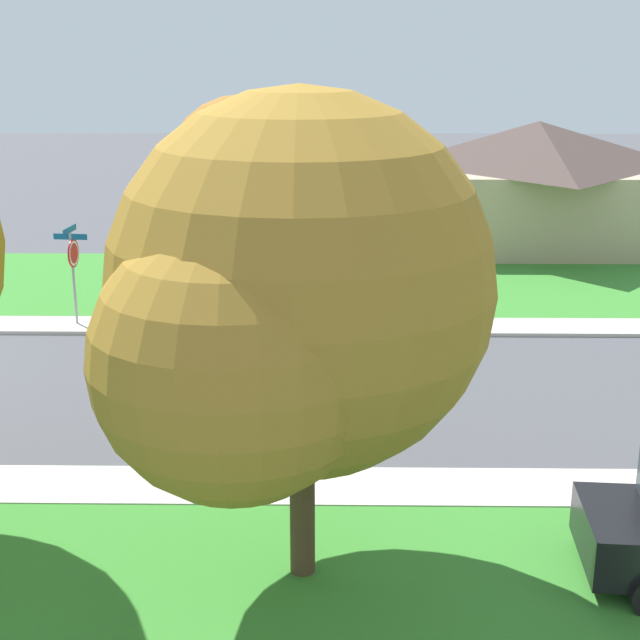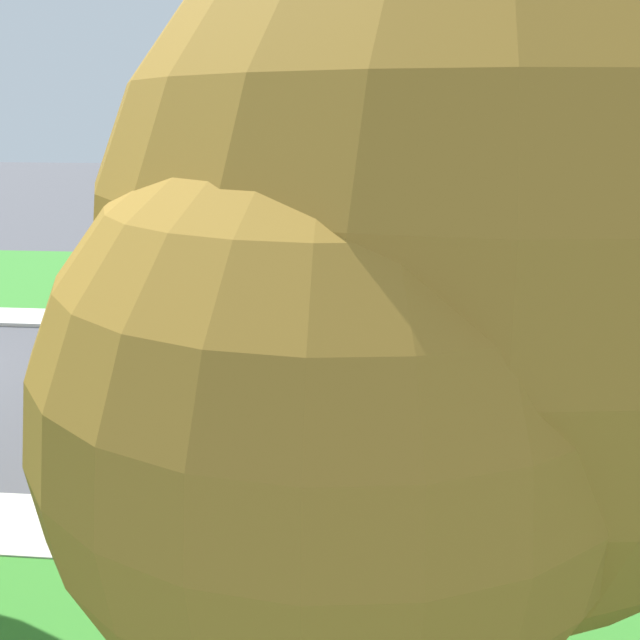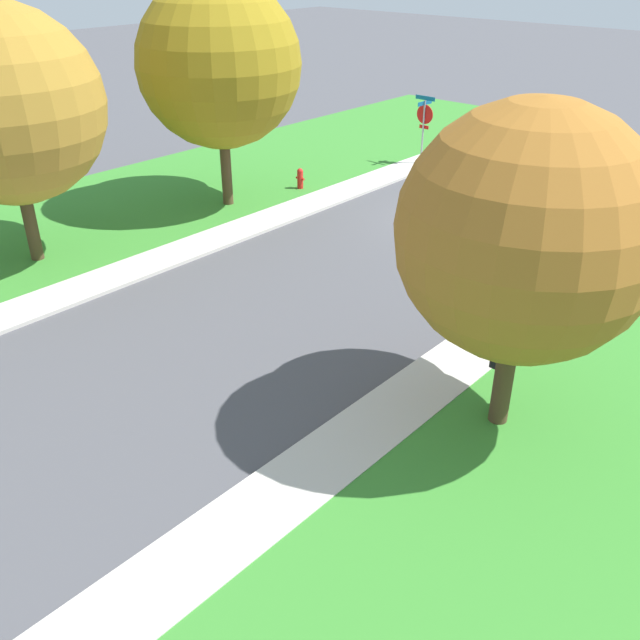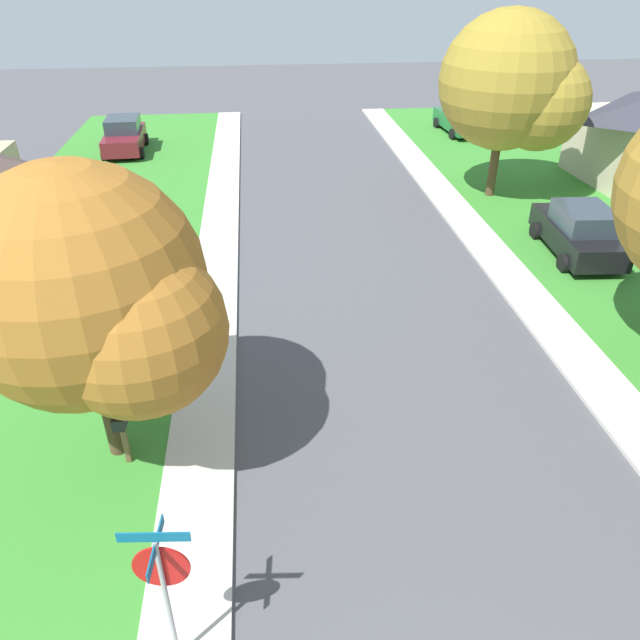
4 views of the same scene
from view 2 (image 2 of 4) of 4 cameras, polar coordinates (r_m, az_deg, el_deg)
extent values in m
cube|color=beige|center=(9.56, 13.91, -18.27)|extent=(1.40, 56.00, 0.10)
cube|color=beige|center=(18.01, 9.64, -0.70)|extent=(1.40, 56.00, 0.10)
cube|color=#38842D|center=(22.52, 8.78, 2.95)|extent=(8.00, 56.00, 0.08)
cylinder|color=#9E9EA3|center=(18.66, -13.96, 3.65)|extent=(0.07, 0.07, 2.60)
cylinder|color=red|center=(18.49, -13.98, 5.91)|extent=(0.76, 0.10, 0.76)
cylinder|color=white|center=(18.48, -13.93, 5.91)|extent=(0.67, 0.06, 0.67)
cylinder|color=red|center=(18.48, -13.92, 5.91)|extent=(0.55, 0.05, 0.55)
cube|color=#0F5B84|center=(18.40, -14.27, 7.86)|extent=(0.92, 0.10, 0.16)
cube|color=#0F5B84|center=(18.43, -14.22, 7.28)|extent=(0.10, 0.92, 0.16)
cylinder|color=#4C3823|center=(6.60, 9.06, -22.82)|extent=(0.36, 0.36, 2.59)
sphere|color=#A17627|center=(5.20, 10.66, 4.38)|extent=(5.14, 5.14, 5.14)
sphere|color=#A17627|center=(4.28, 1.17, -7.23)|extent=(3.60, 3.60, 3.60)
cylinder|color=#4C3823|center=(19.32, 0.41, 4.26)|extent=(0.36, 0.36, 2.36)
sphere|color=#A16423|center=(18.89, 0.43, 12.33)|extent=(4.41, 4.41, 4.41)
sphere|color=#A16423|center=(18.04, -1.97, 10.33)|extent=(3.08, 3.08, 3.08)
cube|color=tan|center=(30.13, 22.06, 8.33)|extent=(8.43, 7.23, 3.00)
pyramid|color=#473833|center=(29.91, 22.56, 12.68)|extent=(9.03, 7.83, 1.60)
cube|color=#51331E|center=(29.34, 15.14, 7.89)|extent=(1.00, 0.06, 2.10)
cube|color=brown|center=(19.26, -0.71, 2.20)|extent=(0.10, 0.10, 1.05)
cube|color=black|center=(19.10, -0.72, 4.10)|extent=(0.25, 0.48, 0.26)
camera|label=1|loc=(6.99, 177.29, -1.21)|focal=51.47mm
camera|label=3|loc=(24.97, 27.33, 21.48)|focal=38.49mm
camera|label=4|loc=(19.52, -33.39, 24.52)|focal=33.84mm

